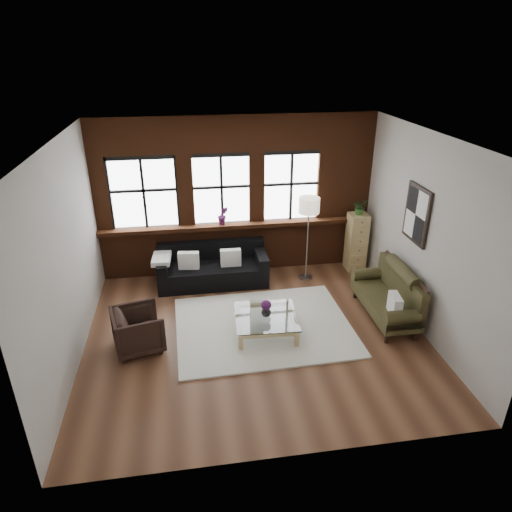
{
  "coord_description": "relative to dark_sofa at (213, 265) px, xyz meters",
  "views": [
    {
      "loc": [
        -0.97,
        -6.23,
        4.41
      ],
      "look_at": [
        0.1,
        0.6,
        1.15
      ],
      "focal_mm": 32.0,
      "sensor_mm": 36.0,
      "label": 1
    }
  ],
  "objects": [
    {
      "name": "sill_plant",
      "position": [
        0.27,
        0.42,
        0.88
      ],
      "size": [
        0.21,
        0.17,
        0.38
      ],
      "primitive_type": "imported",
      "rotation": [
        0.0,
        0.0,
        0.02
      ],
      "color": "#5A1F5C",
      "rests_on": "sill_ledge"
    },
    {
      "name": "brick_backwall",
      "position": [
        0.57,
        0.54,
        1.21
      ],
      "size": [
        5.5,
        0.12,
        3.2
      ],
      "primitive_type": null,
      "color": "#502613",
      "rests_on": "floor"
    },
    {
      "name": "ceiling",
      "position": [
        0.57,
        -1.9,
        2.81
      ],
      "size": [
        5.5,
        5.5,
        0.0
      ],
      "primitive_type": "plane",
      "rotation": [
        3.14,
        0.0,
        0.0
      ],
      "color": "white",
      "rests_on": "ground"
    },
    {
      "name": "armchair",
      "position": [
        -1.3,
        -1.98,
        -0.05
      ],
      "size": [
        0.9,
        0.88,
        0.68
      ],
      "primitive_type": "imported",
      "rotation": [
        0.0,
        0.0,
        1.81
      ],
      "color": "black",
      "rests_on": "floor"
    },
    {
      "name": "vase",
      "position": [
        0.75,
        -1.88,
        0.03
      ],
      "size": [
        0.19,
        0.19,
        0.17
      ],
      "primitive_type": "imported",
      "rotation": [
        0.0,
        0.0,
        -0.17
      ],
      "color": "#B2B2B2",
      "rests_on": "coffee_table"
    },
    {
      "name": "wall_front",
      "position": [
        0.57,
        -4.4,
        1.21
      ],
      "size": [
        5.5,
        0.0,
        5.5
      ],
      "primitive_type": "plane",
      "rotation": [
        -1.57,
        0.0,
        0.0
      ],
      "color": "#B0ACA4",
      "rests_on": "ground"
    },
    {
      "name": "shag_rug",
      "position": [
        0.74,
        -1.71,
        -0.37
      ],
      "size": [
        3.0,
        2.39,
        0.03
      ],
      "primitive_type": "cube",
      "rotation": [
        0.0,
        0.0,
        0.03
      ],
      "color": "silver",
      "rests_on": "floor"
    },
    {
      "name": "window_right",
      "position": [
        1.67,
        0.55,
        1.36
      ],
      "size": [
        1.38,
        0.1,
        1.5
      ],
      "primitive_type": null,
      "color": "black",
      "rests_on": "brick_backwall"
    },
    {
      "name": "pillow_settee",
      "position": [
        2.79,
        -2.25,
        0.18
      ],
      "size": [
        0.19,
        0.4,
        0.34
      ],
      "primitive_type": "cube",
      "rotation": [
        0.0,
        0.0,
        -0.14
      ],
      "color": "white",
      "rests_on": "vintage_settee"
    },
    {
      "name": "vintage_settee",
      "position": [
        2.87,
        -1.73,
        0.06
      ],
      "size": [
        0.75,
        1.69,
        0.9
      ],
      "primitive_type": null,
      "color": "#353118",
      "rests_on": "floor"
    },
    {
      "name": "wall_left",
      "position": [
        -2.18,
        -1.9,
        1.21
      ],
      "size": [
        0.0,
        5.0,
        5.0
      ],
      "primitive_type": "plane",
      "rotation": [
        1.57,
        0.0,
        1.57
      ],
      "color": "#B0ACA4",
      "rests_on": "ground"
    },
    {
      "name": "floor",
      "position": [
        0.57,
        -1.9,
        -0.39
      ],
      "size": [
        5.5,
        5.5,
        0.0
      ],
      "primitive_type": "plane",
      "color": "#53301E",
      "rests_on": "ground"
    },
    {
      "name": "coffee_table",
      "position": [
        0.75,
        -1.88,
        -0.23
      ],
      "size": [
        1.07,
        1.07,
        0.34
      ],
      "primitive_type": null,
      "rotation": [
        0.0,
        0.0,
        -0.06
      ],
      "color": "tan",
      "rests_on": "shag_rug"
    },
    {
      "name": "wall_poster",
      "position": [
        3.29,
        -1.6,
        1.46
      ],
      "size": [
        0.05,
        0.74,
        0.94
      ],
      "primitive_type": null,
      "color": "black",
      "rests_on": "wall_right"
    },
    {
      "name": "pillow_b",
      "position": [
        0.36,
        -0.1,
        0.19
      ],
      "size": [
        0.4,
        0.14,
        0.34
      ],
      "primitive_type": "cube",
      "rotation": [
        0.0,
        0.0,
        -0.01
      ],
      "color": "white",
      "rests_on": "dark_sofa"
    },
    {
      "name": "floor_lamp",
      "position": [
        1.89,
        -0.08,
        0.55
      ],
      "size": [
        0.4,
        0.4,
        1.87
      ],
      "primitive_type": null,
      "color": "#A5A5A8",
      "rests_on": "floor"
    },
    {
      "name": "wall_right",
      "position": [
        3.32,
        -1.9,
        1.21
      ],
      "size": [
        0.0,
        5.0,
        5.0
      ],
      "primitive_type": "plane",
      "rotation": [
        1.57,
        0.0,
        -1.57
      ],
      "color": "#B0ACA4",
      "rests_on": "ground"
    },
    {
      "name": "flowers",
      "position": [
        0.75,
        -1.88,
        0.14
      ],
      "size": [
        0.17,
        0.17,
        0.17
      ],
      "primitive_type": "sphere",
      "color": "#5A1F5C",
      "rests_on": "vase"
    },
    {
      "name": "window_mid",
      "position": [
        0.27,
        0.55,
        1.36
      ],
      "size": [
        1.38,
        0.1,
        1.5
      ],
      "primitive_type": null,
      "color": "black",
      "rests_on": "brick_backwall"
    },
    {
      "name": "pillow_a",
      "position": [
        -0.46,
        -0.1,
        0.19
      ],
      "size": [
        0.41,
        0.19,
        0.34
      ],
      "primitive_type": "cube",
      "rotation": [
        0.0,
        0.0,
        -0.13
      ],
      "color": "white",
      "rests_on": "dark_sofa"
    },
    {
      "name": "dark_sofa",
      "position": [
        0.0,
        0.0,
        0.0
      ],
      "size": [
        2.15,
        0.87,
        0.78
      ],
      "primitive_type": null,
      "color": "black",
      "rests_on": "floor"
    },
    {
      "name": "sill_ledge",
      "position": [
        0.57,
        0.45,
        0.65
      ],
      "size": [
        5.5,
        0.3,
        0.08
      ],
      "primitive_type": "cube",
      "color": "#502613",
      "rests_on": "brick_backwall"
    },
    {
      "name": "window_left",
      "position": [
        -1.23,
        0.55,
        1.36
      ],
      "size": [
        1.38,
        0.1,
        1.5
      ],
      "primitive_type": null,
      "color": "black",
      "rests_on": "brick_backwall"
    },
    {
      "name": "drawer_chest",
      "position": [
        3.02,
        0.17,
        0.23
      ],
      "size": [
        0.38,
        0.38,
        1.23
      ],
      "primitive_type": "cube",
      "color": "tan",
      "rests_on": "floor"
    },
    {
      "name": "wall_back",
      "position": [
        0.57,
        0.6,
        1.21
      ],
      "size": [
        5.5,
        0.0,
        5.5
      ],
      "primitive_type": "plane",
      "rotation": [
        1.57,
        0.0,
        0.0
      ],
      "color": "#B0ACA4",
      "rests_on": "ground"
    },
    {
      "name": "potted_plant_top",
      "position": [
        3.02,
        0.17,
        1.0
      ],
      "size": [
        0.36,
        0.34,
        0.32
      ],
      "primitive_type": "imported",
      "rotation": [
        0.0,
        0.0,
        0.37
      ],
      "color": "#2D5923",
      "rests_on": "drawer_chest"
    }
  ]
}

